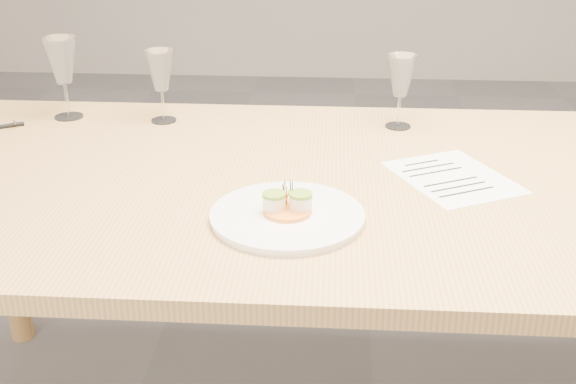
# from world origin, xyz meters

# --- Properties ---
(dining_table) EXTENTS (2.40, 1.00, 0.75)m
(dining_table) POSITION_xyz_m (0.00, 0.00, 0.68)
(dining_table) COLOR tan
(dining_table) RESTS_ON ground
(dinner_plate) EXTENTS (0.30, 0.30, 0.08)m
(dinner_plate) POSITION_xyz_m (-0.22, -0.21, 0.76)
(dinner_plate) COLOR white
(dinner_plate) RESTS_ON dining_table
(recipe_sheet) EXTENTS (0.31, 0.33, 0.00)m
(recipe_sheet) POSITION_xyz_m (0.13, 0.02, 0.75)
(recipe_sheet) COLOR white
(recipe_sheet) RESTS_ON dining_table
(wine_glass_0) EXTENTS (0.09, 0.09, 0.21)m
(wine_glass_0) POSITION_xyz_m (-0.84, 0.36, 0.90)
(wine_glass_0) COLOR white
(wine_glass_0) RESTS_ON dining_table
(wine_glass_1) EXTENTS (0.08, 0.08, 0.19)m
(wine_glass_1) POSITION_xyz_m (-0.58, 0.35, 0.88)
(wine_glass_1) COLOR white
(wine_glass_1) RESTS_ON dining_table
(wine_glass_2) EXTENTS (0.08, 0.08, 0.19)m
(wine_glass_2) POSITION_xyz_m (0.03, 0.34, 0.88)
(wine_glass_2) COLOR white
(wine_glass_2) RESTS_ON dining_table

